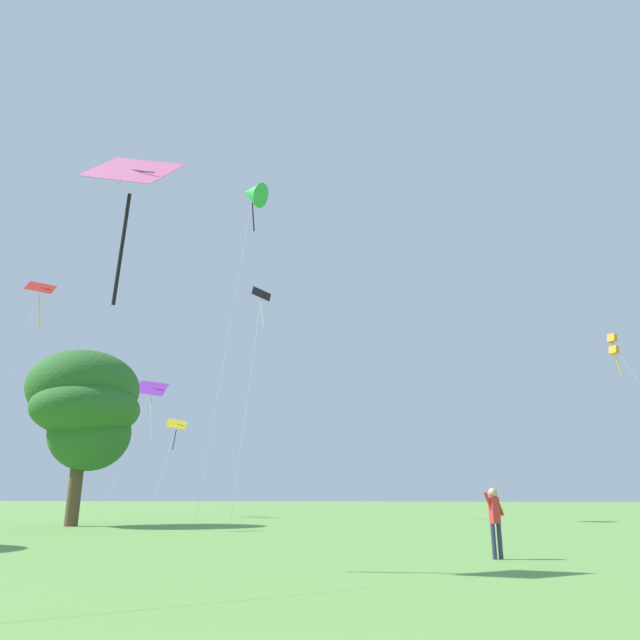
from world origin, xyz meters
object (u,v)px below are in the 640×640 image
kite_purple_streamer (151,399)px  kite_yellow_diamond (176,428)px  person_foreground_watcher (495,516)px  kite_black_large (261,304)px  kite_red_high (38,299)px  kite_pink_low (126,194)px  kite_green_small (253,194)px  tree_left_oak (86,405)px  kite_orange_box (614,346)px

kite_purple_streamer → kite_yellow_diamond: bearing=82.1°
kite_purple_streamer → person_foreground_watcher: kite_purple_streamer is taller
kite_black_large → kite_red_high: bearing=-113.5°
person_foreground_watcher → kite_black_large: bearing=118.8°
kite_pink_low → kite_green_small: bearing=101.4°
kite_green_small → person_foreground_watcher: size_ratio=14.44×
kite_purple_streamer → kite_red_high: (2.44, -17.86, 2.22)m
kite_purple_streamer → tree_left_oak: kite_purple_streamer is taller
kite_orange_box → kite_pink_low: 36.52m
kite_yellow_diamond → person_foreground_watcher: bearing=-53.8°
kite_green_small → tree_left_oak: bearing=-127.5°
kite_black_large → kite_yellow_diamond: size_ratio=2.18×
kite_orange_box → kite_pink_low: size_ratio=1.22×
kite_yellow_diamond → kite_red_high: (1.92, -21.62, 4.06)m
kite_pink_low → person_foreground_watcher: kite_pink_low is taller
kite_black_large → kite_orange_box: (24.76, 1.71, -4.00)m
kite_orange_box → kite_yellow_diamond: kite_orange_box is taller
kite_yellow_diamond → kite_orange_box: bearing=-6.9°
person_foreground_watcher → kite_yellow_diamond: bearing=126.2°
kite_orange_box → kite_green_small: (-24.67, -4.97, 11.48)m
person_foreground_watcher → tree_left_oak: bearing=146.3°
kite_red_high → kite_pink_low: bearing=-47.4°
kite_red_high → person_foreground_watcher: size_ratio=7.23×
kite_purple_streamer → kite_black_large: (9.31, -2.03, 6.66)m
kite_green_small → tree_left_oak: kite_green_small is taller
kite_black_large → tree_left_oak: kite_black_large is taller
kite_orange_box → person_foreground_watcher: (-11.10, -26.56, -10.41)m
kite_purple_streamer → kite_yellow_diamond: kite_purple_streamer is taller
kite_orange_box → tree_left_oak: (-31.03, -13.27, -5.19)m
kite_purple_streamer → kite_black_large: kite_black_large is taller
kite_pink_low → tree_left_oak: 21.05m
kite_green_small → kite_yellow_diamond: bearing=134.4°
tree_left_oak → kite_red_high: bearing=-97.9°
kite_pink_low → kite_red_high: (-12.12, 13.20, 2.49)m
kite_orange_box → kite_red_high: bearing=-151.0°
kite_black_large → kite_green_small: (0.08, -3.26, 7.48)m
kite_green_small → kite_pink_low: bearing=-78.6°
kite_red_high → kite_green_small: bearing=61.0°
kite_black_large → kite_orange_box: bearing=3.9°
kite_red_high → tree_left_oak: size_ratio=1.30×
kite_pink_low → kite_yellow_diamond: bearing=112.0°
tree_left_oak → kite_green_small: bearing=52.5°
kite_purple_streamer → kite_pink_low: 34.30m
kite_orange_box → person_foreground_watcher: bearing=-112.7°
kite_yellow_diamond → kite_purple_streamer: bearing=-97.9°
kite_orange_box → kite_red_high: size_ratio=1.02×
kite_black_large → kite_pink_low: kite_black_large is taller
kite_red_high → kite_yellow_diamond: bearing=95.1°
person_foreground_watcher → tree_left_oak: (-19.93, 13.30, 5.22)m
kite_black_large → kite_yellow_diamond: 13.53m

